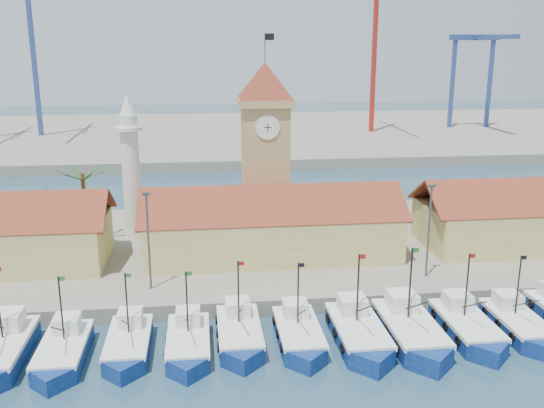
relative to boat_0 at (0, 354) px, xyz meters
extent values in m
plane|color=navy|center=(22.43, -2.46, -0.80)|extent=(400.00, 400.00, 0.00)
cube|color=gray|center=(22.43, 21.54, -0.05)|extent=(140.00, 32.00, 1.50)
cube|color=gray|center=(22.43, 107.54, 0.20)|extent=(240.00, 80.00, 2.00)
cube|color=#0B1D55|center=(0.00, 0.42, -0.28)|extent=(3.67, 8.30, 1.89)
cube|color=silver|center=(0.00, 0.42, 0.67)|extent=(3.74, 8.53, 0.37)
cube|color=silver|center=(0.00, 2.49, 1.50)|extent=(2.20, 2.31, 1.47)
cube|color=#0B1D55|center=(4.60, 0.00, -0.33)|extent=(3.27, 7.39, 1.68)
cube|color=#0B1D55|center=(4.60, -3.70, -0.33)|extent=(3.27, 3.27, 1.68)
cube|color=silver|center=(4.60, 0.00, 0.51)|extent=(3.33, 7.60, 0.33)
cube|color=silver|center=(4.60, 1.85, 1.25)|extent=(1.96, 2.05, 1.31)
cylinder|color=black|center=(4.60, 0.47, 3.12)|extent=(0.13, 0.13, 5.23)
cube|color=#197226|center=(4.83, 0.47, 5.55)|extent=(0.47, 0.02, 0.33)
cube|color=#0B1D55|center=(9.34, 0.64, -0.35)|extent=(3.17, 7.16, 1.63)
cube|color=#0B1D55|center=(9.34, -2.94, -0.35)|extent=(3.17, 3.17, 1.63)
cube|color=silver|center=(9.34, 0.64, 0.46)|extent=(3.23, 7.36, 0.32)
cube|color=silver|center=(9.34, 2.43, 1.19)|extent=(1.90, 1.99, 1.27)
cylinder|color=black|center=(9.34, 1.09, 3.00)|extent=(0.13, 0.13, 5.07)
cube|color=#197226|center=(9.56, 1.09, 5.35)|extent=(0.45, 0.02, 0.32)
cube|color=#0B1D55|center=(13.91, 0.26, -0.34)|extent=(3.20, 7.25, 1.65)
cube|color=#0B1D55|center=(13.91, -3.37, -0.34)|extent=(3.20, 3.20, 1.65)
cube|color=silver|center=(13.91, 0.26, 0.48)|extent=(3.27, 7.45, 0.32)
cube|color=silver|center=(13.91, 2.07, 1.21)|extent=(1.92, 2.01, 1.28)
cylinder|color=black|center=(13.91, 0.72, 3.04)|extent=(0.13, 0.13, 5.12)
cube|color=#197226|center=(14.14, 0.72, 5.42)|extent=(0.46, 0.02, 0.32)
cube|color=#0B1D55|center=(17.94, 1.26, -0.32)|extent=(3.34, 7.56, 1.72)
cube|color=#0B1D55|center=(17.94, -2.52, -0.32)|extent=(3.34, 3.34, 1.72)
cube|color=silver|center=(17.94, 1.26, 0.53)|extent=(3.41, 7.77, 0.33)
cube|color=silver|center=(17.94, 3.15, 1.30)|extent=(2.00, 2.10, 1.34)
cylinder|color=black|center=(17.94, 1.74, 3.21)|extent=(0.13, 0.13, 5.34)
cube|color=#A5140F|center=(18.18, 1.74, 5.69)|extent=(0.48, 0.02, 0.33)
cube|color=#0B1D55|center=(22.63, 0.62, -0.33)|extent=(3.29, 7.44, 1.69)
cube|color=#0B1D55|center=(22.63, -3.09, -0.33)|extent=(3.29, 3.29, 1.69)
cube|color=silver|center=(22.63, 0.62, 0.51)|extent=(3.35, 7.64, 0.33)
cube|color=silver|center=(22.63, 2.48, 1.26)|extent=(1.97, 2.07, 1.31)
cylinder|color=black|center=(22.63, 1.09, 3.14)|extent=(0.13, 0.13, 5.26)
cube|color=black|center=(22.86, 1.09, 5.58)|extent=(0.47, 0.02, 0.33)
cube|color=#0B1D55|center=(27.34, 0.13, -0.28)|extent=(3.63, 8.21, 1.87)
cube|color=#0B1D55|center=(27.34, -3.98, -0.28)|extent=(3.63, 3.63, 1.87)
cube|color=silver|center=(27.34, 0.13, 0.65)|extent=(3.70, 8.44, 0.36)
cube|color=silver|center=(27.34, 2.18, 1.48)|extent=(2.18, 2.28, 1.45)
cylinder|color=black|center=(27.34, 0.65, 3.55)|extent=(0.15, 0.15, 5.81)
cube|color=#A5140F|center=(27.60, 0.65, 6.25)|extent=(0.52, 0.02, 0.36)
cube|color=#0B1D55|center=(31.56, -0.04, -0.25)|extent=(3.83, 8.66, 1.97)
cube|color=#0B1D55|center=(31.56, -4.37, -0.25)|extent=(3.83, 3.83, 1.97)
cube|color=silver|center=(31.56, -0.04, 0.73)|extent=(3.90, 8.90, 0.38)
cube|color=silver|center=(31.56, 2.13, 1.60)|extent=(2.30, 2.41, 1.53)
cylinder|color=black|center=(31.56, 0.51, 3.79)|extent=(0.15, 0.15, 6.13)
cube|color=#197226|center=(31.83, 0.51, 6.64)|extent=(0.55, 0.02, 0.38)
cube|color=#0B1D55|center=(36.40, 0.20, -0.31)|extent=(3.45, 7.82, 1.78)
cube|color=#0B1D55|center=(36.40, -3.71, -0.31)|extent=(3.45, 3.45, 1.78)
cube|color=silver|center=(36.40, 0.20, 0.58)|extent=(3.52, 8.03, 0.35)
cube|color=silver|center=(36.40, 2.15, 1.37)|extent=(2.07, 2.17, 1.38)
cylinder|color=black|center=(36.40, 0.69, 3.34)|extent=(0.14, 0.14, 5.53)
cube|color=#A5140F|center=(36.65, 0.69, 5.91)|extent=(0.49, 0.02, 0.35)
cube|color=#0B1D55|center=(40.83, 0.26, -0.33)|extent=(3.27, 7.41, 1.68)
cube|color=#0B1D55|center=(40.83, -3.44, -0.33)|extent=(3.27, 3.27, 1.68)
cube|color=silver|center=(40.83, 0.26, 0.51)|extent=(3.34, 7.62, 0.33)
cube|color=silver|center=(40.83, 2.11, 1.26)|extent=(1.96, 2.06, 1.31)
cylinder|color=black|center=(40.83, 0.73, 3.13)|extent=(0.13, 0.13, 5.24)
cube|color=black|center=(41.07, 0.73, 5.56)|extent=(0.47, 0.02, 0.33)
cube|color=#DACC77|center=(22.43, 17.54, 2.95)|extent=(26.00, 10.00, 4.50)
cube|color=maroon|center=(22.43, 15.04, 6.70)|extent=(27.04, 5.13, 3.21)
cube|color=maroon|center=(22.43, 20.04, 6.70)|extent=(27.04, 5.13, 3.21)
cube|color=tan|center=(22.43, 23.54, 8.20)|extent=(5.00, 5.00, 15.00)
cube|color=tan|center=(22.43, 23.54, 16.10)|extent=(5.80, 5.80, 0.80)
pyramid|color=maroon|center=(22.43, 23.54, 18.40)|extent=(5.80, 5.80, 4.00)
cylinder|color=white|center=(22.43, 20.99, 13.70)|extent=(2.60, 0.15, 2.60)
cube|color=black|center=(22.43, 20.91, 13.70)|extent=(0.08, 0.02, 1.00)
cube|color=black|center=(22.43, 20.91, 13.70)|extent=(0.80, 0.02, 0.08)
cylinder|color=#3F3F44|center=(22.43, 23.54, 21.90)|extent=(0.10, 0.10, 3.00)
cube|color=black|center=(22.93, 23.54, 23.00)|extent=(1.00, 0.03, 0.70)
cylinder|color=silver|center=(7.43, 25.54, 7.70)|extent=(2.00, 2.00, 14.00)
cylinder|color=silver|center=(7.43, 25.54, 13.20)|extent=(3.00, 3.00, 0.40)
cone|color=silver|center=(7.43, 25.54, 15.80)|extent=(1.80, 1.80, 2.40)
cylinder|color=brown|center=(2.43, 23.54, 4.70)|extent=(0.44, 0.44, 8.00)
cube|color=#20511B|center=(3.83, 23.54, 8.50)|extent=(2.80, 0.35, 1.18)
cube|color=#20511B|center=(3.13, 24.75, 8.50)|extent=(1.71, 2.60, 1.18)
cube|color=#20511B|center=(1.73, 24.75, 8.50)|extent=(1.71, 2.60, 1.18)
cube|color=#20511B|center=(1.03, 23.54, 8.50)|extent=(2.80, 0.35, 1.18)
cube|color=#20511B|center=(1.73, 22.33, 8.50)|extent=(1.71, 2.60, 1.18)
cube|color=#20511B|center=(3.13, 22.33, 8.50)|extent=(1.71, 2.60, 1.18)
cylinder|color=#3F3F44|center=(10.43, 9.54, 5.20)|extent=(0.20, 0.20, 9.00)
cube|color=#3F3F44|center=(10.43, 9.54, 9.60)|extent=(0.70, 0.25, 0.25)
cylinder|color=#3F3F44|center=(36.43, 9.54, 5.20)|extent=(0.20, 0.20, 9.00)
cube|color=#3F3F44|center=(36.43, 9.54, 9.60)|extent=(0.70, 0.25, 0.25)
cube|color=navy|center=(-22.22, 105.54, 19.64)|extent=(1.00, 1.00, 36.88)
cube|color=#A41F19|center=(57.21, 102.54, 19.09)|extent=(1.00, 1.00, 35.77)
cube|color=navy|center=(79.43, 107.54, 12.20)|extent=(0.90, 0.90, 22.00)
cube|color=navy|center=(89.43, 107.54, 12.20)|extent=(0.90, 0.90, 22.00)
cube|color=navy|center=(84.43, 107.54, 23.70)|extent=(13.00, 1.40, 1.40)
cube|color=navy|center=(84.43, 97.54, 23.70)|extent=(1.40, 22.00, 1.00)
camera|label=1|loc=(15.35, -42.75, 22.37)|focal=40.00mm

